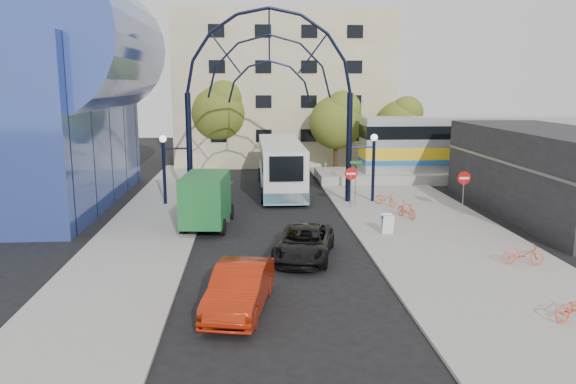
{
  "coord_description": "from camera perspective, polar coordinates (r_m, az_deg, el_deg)",
  "views": [
    {
      "loc": [
        -1.24,
        -20.97,
        7.53
      ],
      "look_at": [
        0.59,
        6.0,
        2.31
      ],
      "focal_mm": 35.0,
      "sensor_mm": 36.0,
      "label": 1
    }
  ],
  "objects": [
    {
      "name": "tree_north_a",
      "position": [
        47.56,
        5.07,
        7.36
      ],
      "size": [
        4.48,
        4.48,
        7.0
      ],
      "color": "#382314",
      "rests_on": "ground"
    },
    {
      "name": "plaza_west",
      "position": [
        28.47,
        -14.44,
        -4.64
      ],
      "size": [
        5.0,
        50.0,
        0.12
      ],
      "primitive_type": "cube",
      "color": "gray",
      "rests_on": "ground"
    },
    {
      "name": "do_not_enter_sign",
      "position": [
        33.76,
        17.43,
        0.95
      ],
      "size": [
        0.76,
        0.07,
        2.48
      ],
      "color": "slate",
      "rests_on": "sidewalk_east"
    },
    {
      "name": "bike_near_b",
      "position": [
        32.18,
        11.95,
        -1.75
      ],
      "size": [
        1.02,
        1.64,
        0.95
      ],
      "primitive_type": "imported",
      "rotation": [
        0.0,
        0.0,
        0.39
      ],
      "color": "#CE4629",
      "rests_on": "sidewalk_east"
    },
    {
      "name": "tree_north_b",
      "position": [
        51.01,
        -6.92,
        8.31
      ],
      "size": [
        5.12,
        5.12,
        8.0
      ],
      "color": "#382314",
      "rests_on": "ground"
    },
    {
      "name": "sidewalk_east",
      "position": [
        27.65,
        15.86,
        -5.18
      ],
      "size": [
        8.0,
        56.0,
        0.12
      ],
      "primitive_type": "cube",
      "color": "gray",
      "rests_on": "ground"
    },
    {
      "name": "ground",
      "position": [
        22.31,
        -0.48,
        -8.8
      ],
      "size": [
        120.0,
        120.0,
        0.0
      ],
      "primitive_type": "plane",
      "color": "black",
      "rests_on": "ground"
    },
    {
      "name": "gateway_arch",
      "position": [
        35.0,
        -1.9,
        12.6
      ],
      "size": [
        13.64,
        0.44,
        12.1
      ],
      "color": "black",
      "rests_on": "ground"
    },
    {
      "name": "stop_sign",
      "position": [
        33.97,
        6.41,
        1.48
      ],
      "size": [
        0.8,
        0.07,
        2.5
      ],
      "color": "slate",
      "rests_on": "sidewalk_east"
    },
    {
      "name": "red_sedan",
      "position": [
        19.17,
        -4.93,
        -9.69
      ],
      "size": [
        2.55,
        5.05,
        1.59
      ],
      "primitive_type": "imported",
      "rotation": [
        0.0,
        0.0,
        -0.19
      ],
      "color": "maroon",
      "rests_on": "ground"
    },
    {
      "name": "sandwich_board",
      "position": [
        28.61,
        10.07,
        -2.97
      ],
      "size": [
        0.55,
        0.61,
        0.99
      ],
      "color": "white",
      "rests_on": "sidewalk_east"
    },
    {
      "name": "apartment_block",
      "position": [
        56.03,
        -0.58,
        10.39
      ],
      "size": [
        20.0,
        12.1,
        14.0
      ],
      "color": "tan",
      "rests_on": "ground"
    },
    {
      "name": "city_bus",
      "position": [
        40.17,
        -0.77,
        2.76
      ],
      "size": [
        3.05,
        12.74,
        3.49
      ],
      "rotation": [
        0.0,
        0.0,
        0.0
      ],
      "color": "silver",
      "rests_on": "ground"
    },
    {
      "name": "transit_hall",
      "position": [
        38.63,
        -25.55,
        8.64
      ],
      "size": [
        16.5,
        18.0,
        14.5
      ],
      "color": "#334A9E",
      "rests_on": "ground"
    },
    {
      "name": "train_platform",
      "position": [
        48.46,
        22.17,
        1.66
      ],
      "size": [
        32.0,
        5.0,
        0.8
      ],
      "primitive_type": "cube",
      "color": "gray",
      "rests_on": "ground"
    },
    {
      "name": "bike_near_a",
      "position": [
        35.15,
        9.94,
        -0.66
      ],
      "size": [
        1.46,
        1.73,
        0.89
      ],
      "primitive_type": "imported",
      "rotation": [
        0.0,
        0.0,
        0.61
      ],
      "color": "orange",
      "rests_on": "sidewalk_east"
    },
    {
      "name": "bike_far_a",
      "position": [
        25.42,
        22.78,
        -5.87
      ],
      "size": [
        1.75,
        0.92,
        0.87
      ],
      "primitive_type": "imported",
      "rotation": [
        0.0,
        0.0,
        1.36
      ],
      "color": "#D84E2B",
      "rests_on": "sidewalk_east"
    },
    {
      "name": "black_suv",
      "position": [
        24.64,
        1.66,
        -5.18
      ],
      "size": [
        3.36,
        5.39,
        1.39
      ],
      "primitive_type": "imported",
      "rotation": [
        0.0,
        0.0,
        -0.22
      ],
      "color": "black",
      "rests_on": "ground"
    },
    {
      "name": "train_car",
      "position": [
        48.15,
        22.38,
        4.59
      ],
      "size": [
        25.1,
        3.05,
        4.2
      ],
      "color": "#B7B7BC",
      "rests_on": "train_platform"
    },
    {
      "name": "tree_north_c",
      "position": [
        50.79,
        11.46,
        7.04
      ],
      "size": [
        4.16,
        4.16,
        6.5
      ],
      "color": "#382314",
      "rests_on": "ground"
    },
    {
      "name": "street_name_sign",
      "position": [
        34.6,
        6.89,
        1.87
      ],
      "size": [
        0.7,
        0.7,
        2.8
      ],
      "color": "slate",
      "rests_on": "sidewalk_east"
    },
    {
      "name": "green_truck",
      "position": [
        30.24,
        -8.12,
        -0.76
      ],
      "size": [
        2.64,
        5.95,
        2.92
      ],
      "rotation": [
        0.0,
        0.0,
        -0.09
      ],
      "color": "black",
      "rests_on": "ground"
    },
    {
      "name": "commercial_block_east",
      "position": [
        35.8,
        24.96,
        1.82
      ],
      "size": [
        6.0,
        16.0,
        5.0
      ],
      "primitive_type": "cube",
      "color": "black",
      "rests_on": "ground"
    }
  ]
}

